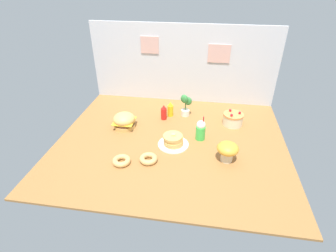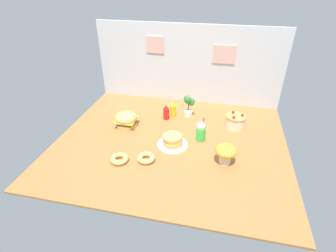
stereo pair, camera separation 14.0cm
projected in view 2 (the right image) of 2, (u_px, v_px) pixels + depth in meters
The scene contains 12 objects.
ground_plane at pixel (171, 141), 2.65m from camera, with size 2.26×1.94×0.02m, color #9E6B38.
back_wall at pixel (188, 64), 3.20m from camera, with size 2.26×0.04×0.95m.
burger at pixel (126, 119), 2.85m from camera, with size 0.23×0.23×0.17m.
pancake_stack at pixel (173, 141), 2.55m from camera, with size 0.30×0.30×0.13m.
layer_cake at pixel (235, 121), 2.85m from camera, with size 0.22×0.22×0.16m.
ketchup_bottle at pixel (166, 112), 2.98m from camera, with size 0.07×0.07×0.18m.
mustard_bottle at pixel (173, 109), 3.05m from camera, with size 0.07×0.07×0.18m.
cream_soda_cup at pixel (201, 131), 2.61m from camera, with size 0.10×0.10×0.26m.
donut_pink_glaze at pixel (119, 159), 2.36m from camera, with size 0.16×0.16×0.05m.
donut_chocolate at pixel (146, 158), 2.37m from camera, with size 0.16×0.16×0.05m.
potted_plant at pixel (188, 105), 3.01m from camera, with size 0.13×0.10×0.27m.
mushroom_stool at pixel (226, 152), 2.29m from camera, with size 0.19×0.19×0.19m.
Camera 2 is at (0.45, -2.14, 1.50)m, focal length 28.19 mm.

